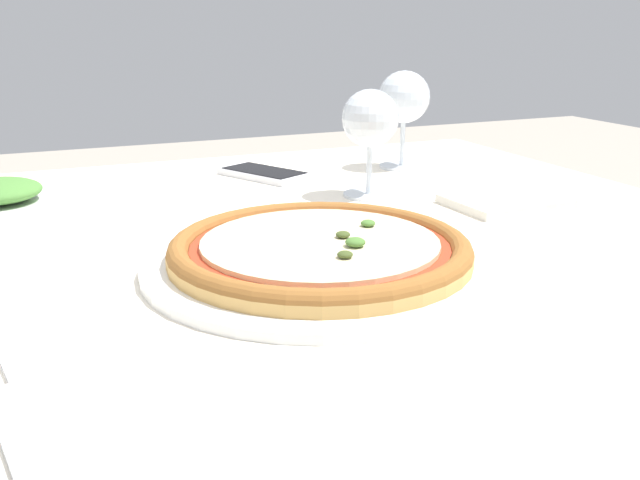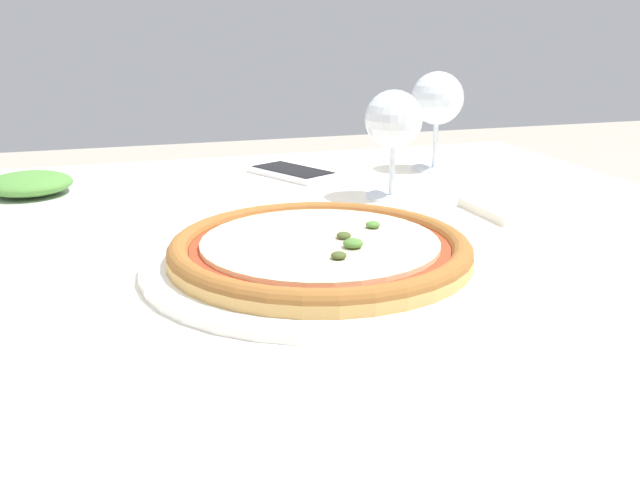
{
  "view_description": "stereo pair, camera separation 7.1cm",
  "coord_description": "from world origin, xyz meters",
  "px_view_note": "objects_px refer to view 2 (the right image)",
  "views": [
    {
      "loc": [
        -0.25,
        -0.71,
        0.98
      ],
      "look_at": [
        0.01,
        -0.09,
        0.77
      ],
      "focal_mm": 40.0,
      "sensor_mm": 36.0,
      "label": 1
    },
    {
      "loc": [
        -0.19,
        -0.74,
        0.98
      ],
      "look_at": [
        0.01,
        -0.09,
        0.77
      ],
      "focal_mm": 40.0,
      "sensor_mm": 36.0,
      "label": 2
    }
  ],
  "objects_px": {
    "cell_phone": "(293,173)",
    "side_plate": "(30,190)",
    "dining_table": "(285,316)",
    "wine_glass_far_left": "(394,123)",
    "pizza_plate": "(320,253)",
    "wine_glass_far_right": "(437,101)"
  },
  "relations": [
    {
      "from": "side_plate",
      "to": "dining_table",
      "type": "bearing_deg",
      "value": -45.21
    },
    {
      "from": "dining_table",
      "to": "pizza_plate",
      "type": "height_order",
      "value": "pizza_plate"
    },
    {
      "from": "wine_glass_far_left",
      "to": "side_plate",
      "type": "distance_m",
      "value": 0.51
    },
    {
      "from": "wine_glass_far_left",
      "to": "cell_phone",
      "type": "distance_m",
      "value": 0.22
    },
    {
      "from": "cell_phone",
      "to": "pizza_plate",
      "type": "bearing_deg",
      "value": -101.46
    },
    {
      "from": "pizza_plate",
      "to": "cell_phone",
      "type": "relative_size",
      "value": 2.23
    },
    {
      "from": "pizza_plate",
      "to": "side_plate",
      "type": "distance_m",
      "value": 0.48
    },
    {
      "from": "wine_glass_far_left",
      "to": "side_plate",
      "type": "bearing_deg",
      "value": 165.1
    },
    {
      "from": "dining_table",
      "to": "side_plate",
      "type": "distance_m",
      "value": 0.42
    },
    {
      "from": "cell_phone",
      "to": "wine_glass_far_left",
      "type": "bearing_deg",
      "value": -61.58
    },
    {
      "from": "wine_glass_far_right",
      "to": "cell_phone",
      "type": "height_order",
      "value": "wine_glass_far_right"
    },
    {
      "from": "cell_phone",
      "to": "side_plate",
      "type": "bearing_deg",
      "value": -172.84
    },
    {
      "from": "pizza_plate",
      "to": "side_plate",
      "type": "relative_size",
      "value": 1.79
    },
    {
      "from": "dining_table",
      "to": "wine_glass_far_left",
      "type": "relative_size",
      "value": 7.85
    },
    {
      "from": "side_plate",
      "to": "cell_phone",
      "type": "bearing_deg",
      "value": 7.16
    },
    {
      "from": "cell_phone",
      "to": "side_plate",
      "type": "height_order",
      "value": "side_plate"
    },
    {
      "from": "wine_glass_far_left",
      "to": "cell_phone",
      "type": "bearing_deg",
      "value": 118.42
    },
    {
      "from": "dining_table",
      "to": "cell_phone",
      "type": "height_order",
      "value": "cell_phone"
    },
    {
      "from": "pizza_plate",
      "to": "side_plate",
      "type": "height_order",
      "value": "same"
    },
    {
      "from": "pizza_plate",
      "to": "side_plate",
      "type": "bearing_deg",
      "value": 128.3
    },
    {
      "from": "dining_table",
      "to": "pizza_plate",
      "type": "relative_size",
      "value": 3.28
    },
    {
      "from": "wine_glass_far_left",
      "to": "side_plate",
      "type": "relative_size",
      "value": 0.75
    }
  ]
}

